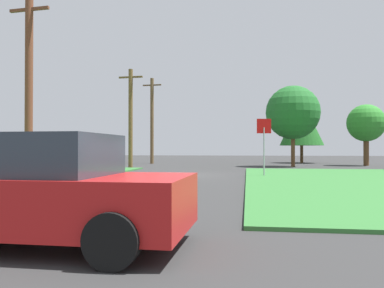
{
  "coord_description": "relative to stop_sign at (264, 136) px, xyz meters",
  "views": [
    {
      "loc": [
        3.65,
        -20.79,
        1.41
      ],
      "look_at": [
        0.19,
        3.85,
        1.7
      ],
      "focal_mm": 36.73,
      "sensor_mm": 36.0,
      "label": 1
    }
  ],
  "objects": [
    {
      "name": "pine_tree_center",
      "position": [
        4.48,
        19.81,
        2.03
      ],
      "size": [
        4.25,
        4.25,
        6.41
      ],
      "color": "brown",
      "rests_on": "ground"
    },
    {
      "name": "utility_pole_mid",
      "position": [
        -9.18,
        7.52,
        1.66
      ],
      "size": [
        1.8,
        0.31,
        7.16
      ],
      "color": "brown",
      "rests_on": "ground"
    },
    {
      "name": "utility_pole_near",
      "position": [
        -9.68,
        -4.98,
        1.94
      ],
      "size": [
        1.8,
        0.32,
        7.74
      ],
      "color": "brown",
      "rests_on": "ground"
    },
    {
      "name": "ground_plane",
      "position": [
        -4.49,
        0.89,
        -2.03
      ],
      "size": [
        120.0,
        120.0,
        0.0
      ],
      "primitive_type": "plane",
      "color": "#303030"
    },
    {
      "name": "car_behind_on_main_road",
      "position": [
        -3.92,
        -14.53,
        -1.23
      ],
      "size": [
        4.48,
        2.22,
        1.62
      ],
      "rotation": [
        0.0,
        0.0,
        -0.02
      ],
      "color": "red",
      "rests_on": "ground"
    },
    {
      "name": "oak_tree_right",
      "position": [
        8.92,
        14.24,
        1.48
      ],
      "size": [
        3.08,
        3.08,
        5.08
      ],
      "color": "brown",
      "rests_on": "ground"
    },
    {
      "name": "stop_sign",
      "position": [
        0.0,
        0.0,
        0.0
      ],
      "size": [
        0.71,
        0.21,
        2.9
      ],
      "rotation": [
        0.0,
        0.0,
        3.39
      ],
      "color": "#9EA0A8",
      "rests_on": "ground"
    },
    {
      "name": "utility_pole_far",
      "position": [
        -9.69,
        16.02,
        2.08
      ],
      "size": [
        1.8,
        0.33,
        8.03
      ],
      "color": "brown",
      "rests_on": "ground"
    },
    {
      "name": "oak_tree_left",
      "position": [
        2.71,
        11.54,
        2.19
      ],
      "size": [
        4.2,
        4.2,
        6.34
      ],
      "color": "brown",
      "rests_on": "ground"
    },
    {
      "name": "parked_car_near_building",
      "position": [
        -10.64,
        2.37,
        -1.23
      ],
      "size": [
        4.34,
        2.21,
        1.62
      ],
      "rotation": [
        0.0,
        0.0,
        0.08
      ],
      "color": "white",
      "rests_on": "ground"
    },
    {
      "name": "lane_stripe_center",
      "position": [
        -4.49,
        -7.11,
        -2.03
      ],
      "size": [
        0.2,
        14.0,
        0.01
      ],
      "primitive_type": "cube",
      "color": "yellow",
      "rests_on": "ground"
    }
  ]
}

